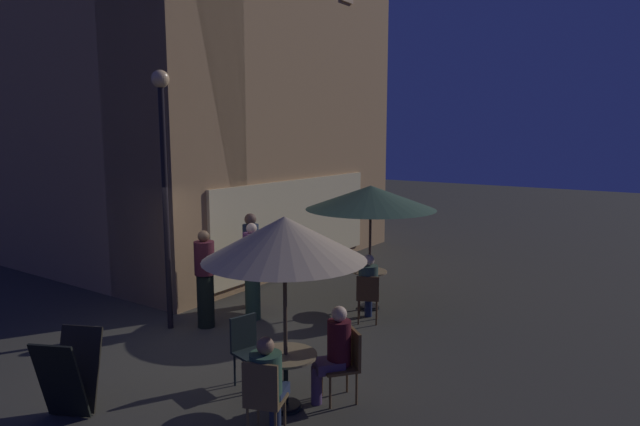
{
  "coord_description": "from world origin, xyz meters",
  "views": [
    {
      "loc": [
        -5.69,
        -6.27,
        3.41
      ],
      "look_at": [
        2.36,
        -0.76,
        1.97
      ],
      "focal_mm": 30.47,
      "sensor_mm": 36.0,
      "label": 1
    }
  ],
  "objects": [
    {
      "name": "patron_standing_5",
      "position": [
        2.13,
        0.72,
        0.96
      ],
      "size": [
        0.31,
        0.31,
        1.87
      ],
      "rotation": [
        0.0,
        0.0,
        5.81
      ],
      "color": "#511321",
      "rests_on": "ground"
    },
    {
      "name": "patron_standing_4",
      "position": [
        0.8,
        0.63,
        0.87
      ],
      "size": [
        0.35,
        0.35,
        1.74
      ],
      "rotation": [
        0.0,
        0.0,
        1.63
      ],
      "color": "black",
      "rests_on": "ground"
    },
    {
      "name": "patio_umbrella_0",
      "position": [
        3.33,
        -1.27,
        2.19
      ],
      "size": [
        2.5,
        2.5,
        2.42
      ],
      "color": "black",
      "rests_on": "ground"
    },
    {
      "name": "street_lamp_near_corner",
      "position": [
        0.4,
        1.1,
        2.94
      ],
      "size": [
        0.3,
        0.3,
        4.44
      ],
      "color": "black",
      "rests_on": "ground"
    },
    {
      "name": "cafe_table_1",
      "position": [
        -0.68,
        -2.32,
        0.53
      ],
      "size": [
        0.78,
        0.78,
        0.71
      ],
      "color": "black",
      "rests_on": "ground"
    },
    {
      "name": "menu_sandwich_board",
      "position": [
        -2.29,
        -0.27,
        0.52
      ],
      "size": [
        0.85,
        0.79,
        1.01
      ],
      "rotation": [
        0.0,
        0.0,
        0.44
      ],
      "color": "black",
      "rests_on": "ground"
    },
    {
      "name": "patron_seated_2",
      "position": [
        -0.18,
        -2.72,
        0.7
      ],
      "size": [
        0.5,
        0.47,
        1.26
      ],
      "rotation": [
        0.0,
        0.0,
        2.47
      ],
      "color": "#543B5D",
      "rests_on": "ground"
    },
    {
      "name": "cafe_chair_1",
      "position": [
        -0.45,
        -1.48,
        0.57
      ],
      "size": [
        0.5,
        0.5,
        0.95
      ],
      "rotation": [
        0.0,
        0.0,
        -1.84
      ],
      "color": "black",
      "rests_on": "ground"
    },
    {
      "name": "cafe_table_0",
      "position": [
        3.33,
        -1.27,
        0.53
      ],
      "size": [
        0.68,
        0.68,
        0.76
      ],
      "color": "black",
      "rests_on": "ground"
    },
    {
      "name": "patron_standing_3",
      "position": [
        1.58,
        0.21,
        0.91
      ],
      "size": [
        0.33,
        0.33,
        1.8
      ],
      "rotation": [
        0.0,
        0.0,
        3.89
      ],
      "color": "#2F4A32",
      "rests_on": "ground"
    },
    {
      "name": "patio_umbrella_1",
      "position": [
        -0.68,
        -2.32,
        2.16
      ],
      "size": [
        1.99,
        1.99,
        2.43
      ],
      "color": "black",
      "rests_on": "ground"
    },
    {
      "name": "cafe_building",
      "position": [
        3.66,
        3.86,
        4.57
      ],
      "size": [
        8.42,
        7.61,
        9.15
      ],
      "color": "tan",
      "rests_on": "ground"
    },
    {
      "name": "cafe_chair_3",
      "position": [
        -0.05,
        -2.82,
        0.55
      ],
      "size": [
        0.62,
        0.62,
        0.93
      ],
      "rotation": [
        0.0,
        0.0,
        2.47
      ],
      "color": "brown",
      "rests_on": "ground"
    },
    {
      "name": "ground_plane",
      "position": [
        0.0,
        0.0,
        0.0
      ],
      "size": [
        60.0,
        60.0,
        0.0
      ],
      "primitive_type": "plane",
      "color": "#39372D"
    },
    {
      "name": "cafe_chair_0",
      "position": [
        2.57,
        -1.66,
        0.54
      ],
      "size": [
        0.54,
        0.54,
        0.89
      ],
      "rotation": [
        0.0,
        0.0,
        0.47
      ],
      "color": "#50331C",
      "rests_on": "ground"
    },
    {
      "name": "patron_seated_0",
      "position": [
        2.69,
        -1.59,
        0.71
      ],
      "size": [
        0.54,
        0.48,
        1.25
      ],
      "rotation": [
        0.0,
        0.0,
        0.47
      ],
      "color": "#1E2849",
      "rests_on": "ground"
    },
    {
      "name": "cafe_chair_2",
      "position": [
        -1.44,
        -2.61,
        0.58
      ],
      "size": [
        0.52,
        0.52,
        0.97
      ],
      "rotation": [
        0.0,
        0.0,
        0.36
      ],
      "color": "brown",
      "rests_on": "ground"
    },
    {
      "name": "patron_seated_1",
      "position": [
        -1.3,
        -2.56,
        0.69
      ],
      "size": [
        0.54,
        0.46,
        1.2
      ],
      "rotation": [
        0.0,
        0.0,
        0.36
      ],
      "color": "#25304A",
      "rests_on": "ground"
    }
  ]
}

